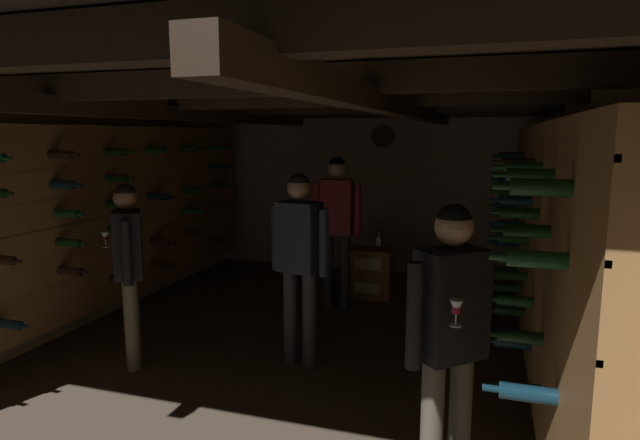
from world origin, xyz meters
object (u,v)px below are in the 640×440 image
wine_crate_stack (371,273)px  person_guest_near_right (450,327)px  person_host_center (299,251)px  display_bottle (379,238)px  person_guest_rear_center (337,218)px  person_guest_mid_left (128,259)px

wine_crate_stack → person_guest_near_right: bearing=-71.4°
person_host_center → wine_crate_stack: bearing=85.6°
wine_crate_stack → display_bottle: (0.10, 0.00, 0.44)m
person_host_center → person_guest_near_right: bearing=-46.0°
wine_crate_stack → person_host_center: 2.21m
display_bottle → person_guest_rear_center: (-0.37, -0.55, 0.31)m
wine_crate_stack → person_host_center: (-0.16, -2.09, 0.70)m
wine_crate_stack → display_bottle: display_bottle is taller
person_host_center → display_bottle: bearing=82.9°
wine_crate_stack → person_host_center: person_host_center is taller
wine_crate_stack → person_guest_mid_left: size_ratio=0.38×
display_bottle → person_guest_rear_center: bearing=-124.2°
wine_crate_stack → person_guest_rear_center: person_guest_rear_center is taller
person_guest_mid_left → wine_crate_stack: bearing=58.9°
person_host_center → person_guest_near_right: person_host_center is taller
display_bottle → person_host_center: person_host_center is taller
display_bottle → person_guest_mid_left: 3.02m
display_bottle → person_guest_rear_center: 0.74m
person_guest_mid_left → person_guest_near_right: 2.85m
person_guest_mid_left → person_guest_rear_center: (1.25, 1.98, 0.11)m
person_guest_rear_center → person_guest_near_right: (1.44, -2.92, -0.07)m
display_bottle → person_guest_near_right: (1.07, -3.47, 0.24)m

